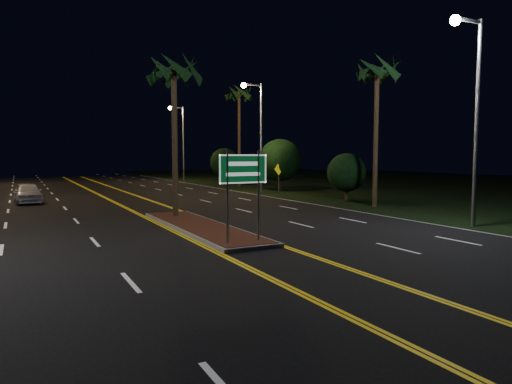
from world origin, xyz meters
TOP-DOWN VIEW (x-y plane):
  - ground at (0.00, 0.00)m, footprint 120.00×120.00m
  - grass_right at (30.00, 25.00)m, footprint 40.00×110.00m
  - median_island at (0.00, 7.00)m, footprint 2.25×10.25m
  - highway_sign at (0.00, 2.80)m, footprint 1.80×0.08m
  - streetlight_right_near at (10.61, 2.00)m, footprint 1.91×0.44m
  - streetlight_right_mid at (10.61, 22.00)m, footprint 1.91×0.44m
  - streetlight_right_far at (10.61, 42.00)m, footprint 1.91×0.44m
  - palm_median at (0.00, 10.50)m, footprint 2.40×2.40m
  - palm_right_near at (12.50, 10.00)m, footprint 2.40×2.40m
  - palm_right_far at (12.80, 30.00)m, footprint 2.40×2.40m
  - shrub_near at (13.50, 14.00)m, footprint 2.70×2.70m
  - shrub_mid at (14.00, 24.00)m, footprint 3.78×3.78m
  - shrub_far at (13.80, 36.00)m, footprint 3.24×3.24m
  - car_near at (-6.41, 22.27)m, footprint 2.35×4.88m
  - warning_sign at (13.00, 22.54)m, footprint 1.00×0.34m

SIDE VIEW (x-z plane):
  - ground at x=0.00m, z-range 0.00..0.00m
  - grass_right at x=30.00m, z-range 0.00..0.01m
  - median_island at x=0.00m, z-range 0.00..0.17m
  - car_near at x=-6.41m, z-range 0.00..1.58m
  - warning_sign at x=13.00m, z-range 0.37..2.87m
  - shrub_near at x=13.50m, z-range 0.30..3.60m
  - shrub_far at x=13.80m, z-range 0.36..4.32m
  - highway_sign at x=0.00m, z-range 0.80..4.00m
  - shrub_mid at x=14.00m, z-range 0.42..5.04m
  - streetlight_right_near at x=10.61m, z-range 1.16..10.16m
  - streetlight_right_mid at x=10.61m, z-range 1.16..10.16m
  - streetlight_right_far at x=10.61m, z-range 1.16..10.16m
  - palm_median at x=0.00m, z-range 3.13..11.43m
  - palm_right_near at x=12.50m, z-range 3.56..12.86m
  - palm_right_far at x=12.80m, z-range 3.99..14.29m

